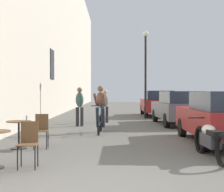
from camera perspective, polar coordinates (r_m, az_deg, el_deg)
building_facade_left at (r=19.58m, az=-11.56°, el=15.61°), size 0.54×68.00×13.05m
cafe_chair_near_toward_street at (r=6.52m, az=-14.80°, el=-7.69°), size 0.41×0.41×0.89m
cafe_table_mid at (r=8.72m, az=-16.44°, el=-5.57°), size 0.64×0.64×0.72m
cafe_chair_mid_toward_street at (r=8.65m, az=-12.65°, el=-5.63°), size 0.41×0.41×0.89m
cyclist_on_bicycle at (r=11.65m, az=-2.35°, el=-2.57°), size 0.52×1.76×1.74m
pedestrian_near at (r=13.97m, az=-6.02°, el=-1.47°), size 0.35×0.26×1.68m
pedestrian_mid at (r=15.60m, az=-1.52°, el=-1.42°), size 0.35×0.26×1.61m
street_lamp at (r=18.13m, az=5.70°, el=5.84°), size 0.32×0.32×4.90m
parked_car_nearest at (r=9.68m, az=18.41°, el=-3.48°), size 1.81×4.20×1.49m
parked_car_second at (r=14.88m, az=11.43°, el=-1.99°), size 1.93×4.32×1.51m
parked_car_third at (r=20.08m, az=7.81°, el=-1.23°), size 1.92×4.43×1.56m
parked_motorcycle at (r=7.46m, az=16.79°, el=-7.51°), size 0.62×2.15×0.92m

